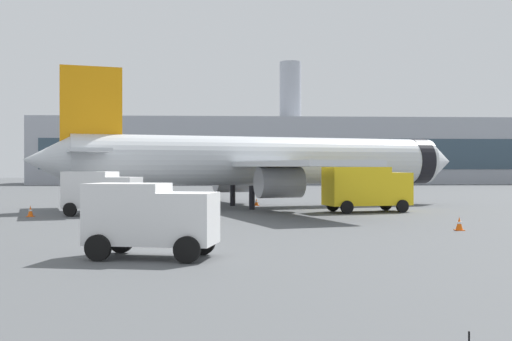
{
  "coord_description": "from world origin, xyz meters",
  "views": [
    {
      "loc": [
        -0.55,
        -3.59,
        3.13
      ],
      "look_at": [
        1.21,
        28.25,
        3.0
      ],
      "focal_mm": 44.84,
      "sensor_mm": 36.0,
      "label": 1
    }
  ],
  "objects_px": {
    "service_truck": "(101,191)",
    "safety_cone_mid": "(256,202)",
    "fuel_truck": "(366,187)",
    "safety_cone_far": "(30,211)",
    "airplane_at_gate": "(263,161)",
    "safety_cone_near": "(459,224)",
    "safety_cone_outer": "(176,198)",
    "cargo_van": "(150,216)"
  },
  "relations": [
    {
      "from": "safety_cone_mid",
      "to": "safety_cone_outer",
      "type": "distance_m",
      "value": 8.51
    },
    {
      "from": "safety_cone_far",
      "to": "airplane_at_gate",
      "type": "bearing_deg",
      "value": 29.96
    },
    {
      "from": "service_truck",
      "to": "safety_cone_near",
      "type": "xyz_separation_m",
      "value": [
        19.74,
        -10.96,
        -1.27
      ]
    },
    {
      "from": "cargo_van",
      "to": "safety_cone_mid",
      "type": "bearing_deg",
      "value": 79.94
    },
    {
      "from": "fuel_truck",
      "to": "safety_cone_outer",
      "type": "height_order",
      "value": "fuel_truck"
    },
    {
      "from": "cargo_van",
      "to": "safety_cone_outer",
      "type": "distance_m",
      "value": 35.33
    },
    {
      "from": "cargo_van",
      "to": "safety_cone_mid",
      "type": "height_order",
      "value": "cargo_van"
    },
    {
      "from": "airplane_at_gate",
      "to": "safety_cone_far",
      "type": "distance_m",
      "value": 18.25
    },
    {
      "from": "airplane_at_gate",
      "to": "safety_cone_far",
      "type": "height_order",
      "value": "airplane_at_gate"
    },
    {
      "from": "safety_cone_mid",
      "to": "safety_cone_far",
      "type": "relative_size",
      "value": 0.84
    },
    {
      "from": "fuel_truck",
      "to": "service_truck",
      "type": "bearing_deg",
      "value": -172.34
    },
    {
      "from": "service_truck",
      "to": "safety_cone_far",
      "type": "distance_m",
      "value": 4.59
    },
    {
      "from": "cargo_van",
      "to": "safety_cone_near",
      "type": "height_order",
      "value": "cargo_van"
    },
    {
      "from": "cargo_van",
      "to": "airplane_at_gate",
      "type": "bearing_deg",
      "value": 78.42
    },
    {
      "from": "safety_cone_near",
      "to": "safety_cone_mid",
      "type": "height_order",
      "value": "safety_cone_near"
    },
    {
      "from": "service_truck",
      "to": "fuel_truck",
      "type": "relative_size",
      "value": 0.82
    },
    {
      "from": "safety_cone_near",
      "to": "safety_cone_outer",
      "type": "relative_size",
      "value": 0.85
    },
    {
      "from": "fuel_truck",
      "to": "safety_cone_near",
      "type": "relative_size",
      "value": 9.41
    },
    {
      "from": "fuel_truck",
      "to": "safety_cone_near",
      "type": "bearing_deg",
      "value": -83.04
    },
    {
      "from": "cargo_van",
      "to": "safety_cone_mid",
      "type": "relative_size",
      "value": 7.95
    },
    {
      "from": "safety_cone_outer",
      "to": "safety_cone_mid",
      "type": "bearing_deg",
      "value": -34.74
    },
    {
      "from": "cargo_van",
      "to": "safety_cone_near",
      "type": "bearing_deg",
      "value": 31.95
    },
    {
      "from": "safety_cone_near",
      "to": "airplane_at_gate",
      "type": "bearing_deg",
      "value": 113.91
    },
    {
      "from": "fuel_truck",
      "to": "safety_cone_far",
      "type": "height_order",
      "value": "fuel_truck"
    },
    {
      "from": "airplane_at_gate",
      "to": "safety_cone_mid",
      "type": "distance_m",
      "value": 4.01
    },
    {
      "from": "fuel_truck",
      "to": "safety_cone_far",
      "type": "distance_m",
      "value": 22.73
    },
    {
      "from": "airplane_at_gate",
      "to": "cargo_van",
      "type": "distance_m",
      "value": 28.95
    },
    {
      "from": "safety_cone_near",
      "to": "safety_cone_far",
      "type": "distance_m",
      "value": 26.25
    },
    {
      "from": "service_truck",
      "to": "safety_cone_mid",
      "type": "relative_size",
      "value": 8.76
    },
    {
      "from": "cargo_van",
      "to": "safety_cone_outer",
      "type": "height_order",
      "value": "cargo_van"
    },
    {
      "from": "fuel_truck",
      "to": "airplane_at_gate",
      "type": "bearing_deg",
      "value": 139.44
    },
    {
      "from": "airplane_at_gate",
      "to": "service_truck",
      "type": "xyz_separation_m",
      "value": [
        -11.17,
        -8.37,
        -2.05
      ]
    },
    {
      "from": "airplane_at_gate",
      "to": "safety_cone_far",
      "type": "bearing_deg",
      "value": -150.04
    },
    {
      "from": "safety_cone_far",
      "to": "fuel_truck",
      "type": "bearing_deg",
      "value": 7.68
    },
    {
      "from": "airplane_at_gate",
      "to": "service_truck",
      "type": "relative_size",
      "value": 6.75
    },
    {
      "from": "safety_cone_near",
      "to": "safety_cone_outer",
      "type": "bearing_deg",
      "value": 121.24
    },
    {
      "from": "fuel_truck",
      "to": "safety_cone_outer",
      "type": "distance_m",
      "value": 19.35
    },
    {
      "from": "airplane_at_gate",
      "to": "fuel_truck",
      "type": "xyz_separation_m",
      "value": [
        6.93,
        -5.93,
        -1.88
      ]
    },
    {
      "from": "safety_cone_outer",
      "to": "safety_cone_near",
      "type": "bearing_deg",
      "value": -58.76
    },
    {
      "from": "airplane_at_gate",
      "to": "safety_cone_near",
      "type": "xyz_separation_m",
      "value": [
        8.57,
        -19.33,
        -3.32
      ]
    },
    {
      "from": "service_truck",
      "to": "safety_cone_mid",
      "type": "xyz_separation_m",
      "value": [
        10.77,
        10.51,
        -1.31
      ]
    },
    {
      "from": "cargo_van",
      "to": "safety_cone_outer",
      "type": "xyz_separation_m",
      "value": [
        -1.6,
        35.28,
        -1.05
      ]
    }
  ]
}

